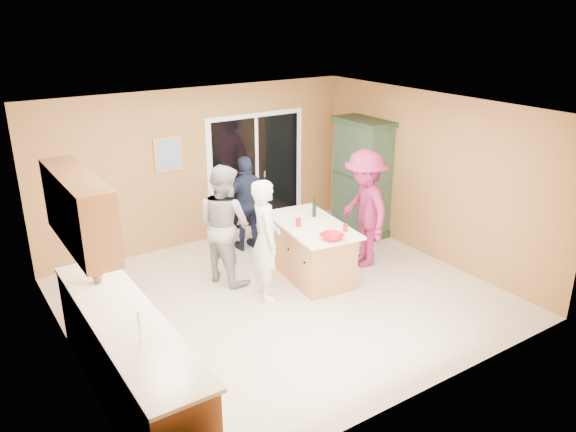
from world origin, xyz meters
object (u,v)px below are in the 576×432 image
woman_navy (247,203)px  woman_magenta (364,209)px  green_hutch (362,178)px  woman_white (266,240)px  kitchen_island (311,252)px  woman_grey (224,224)px

woman_navy → woman_magenta: size_ratio=0.87×
green_hutch → woman_navy: green_hutch is taller
green_hutch → woman_white: green_hutch is taller
green_hutch → kitchen_island: bearing=-151.5°
woman_white → woman_navy: 1.70m
kitchen_island → woman_grey: (-1.10, 0.60, 0.48)m
woman_grey → woman_magenta: woman_magenta is taller
kitchen_island → woman_white: 1.01m
kitchen_island → woman_magenta: 1.06m
kitchen_island → woman_grey: woman_grey is taller
woman_white → green_hutch: bearing=-46.7°
woman_navy → woman_magenta: bearing=132.2°
woman_grey → woman_magenta: (2.03, -0.69, 0.03)m
woman_magenta → woman_grey: bearing=-94.8°
woman_navy → woman_grey: bearing=48.0°
woman_navy → green_hutch: bearing=171.3°
kitchen_island → woman_magenta: woman_magenta is taller
kitchen_island → woman_navy: bearing=108.0°
kitchen_island → woman_white: bearing=-161.6°
green_hutch → woman_magenta: (-0.84, -1.05, -0.08)m
woman_magenta → green_hutch: bearing=155.3°
green_hutch → woman_magenta: 1.35m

